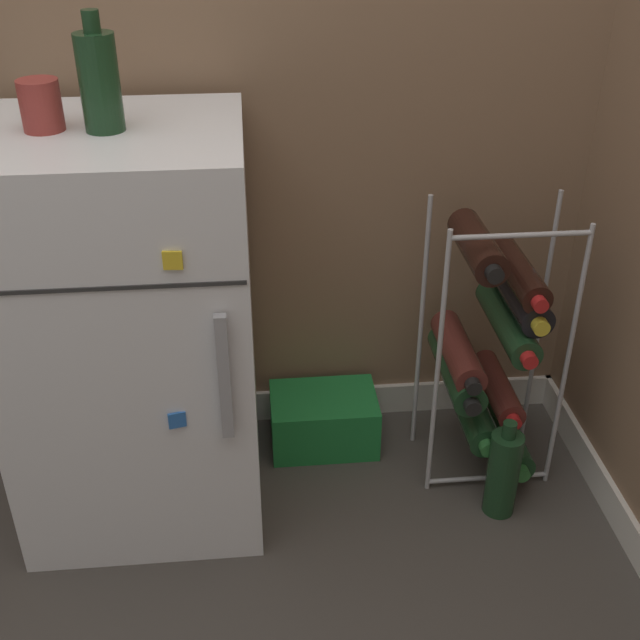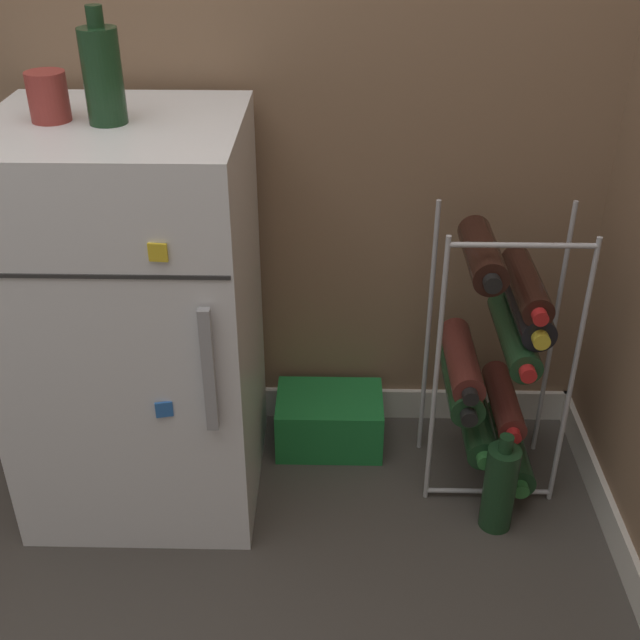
% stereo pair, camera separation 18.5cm
% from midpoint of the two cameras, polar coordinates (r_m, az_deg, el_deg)
% --- Properties ---
extents(ground_plane, '(14.00, 14.00, 0.00)m').
position_cam_midpoint_polar(ground_plane, '(1.83, -10.21, -20.60)').
color(ground_plane, '#423D38').
extents(mini_fridge, '(0.53, 0.51, 0.94)m').
position_cam_midpoint_polar(mini_fridge, '(1.87, -15.91, -1.04)').
color(mini_fridge, white).
rests_on(mini_fridge, ground_plane).
extents(wine_rack, '(0.32, 0.33, 0.72)m').
position_cam_midpoint_polar(wine_rack, '(1.99, 9.32, -2.21)').
color(wine_rack, '#B2B2B7').
rests_on(wine_rack, ground_plane).
extents(soda_box, '(0.28, 0.19, 0.15)m').
position_cam_midpoint_polar(soda_box, '(2.18, -2.18, -7.18)').
color(soda_box, '#1E7F38').
rests_on(soda_box, ground_plane).
extents(fridge_top_cup, '(0.08, 0.08, 0.10)m').
position_cam_midpoint_polar(fridge_top_cup, '(1.70, -22.32, 13.89)').
color(fridge_top_cup, maroon).
rests_on(fridge_top_cup, mini_fridge).
extents(fridge_top_bottle, '(0.08, 0.08, 0.22)m').
position_cam_midpoint_polar(fridge_top_bottle, '(1.65, -18.69, 15.77)').
color(fridge_top_bottle, '#19381E').
rests_on(fridge_top_bottle, mini_fridge).
extents(loose_bottle_floor, '(0.08, 0.08, 0.27)m').
position_cam_midpoint_polar(loose_bottle_floor, '(1.99, 10.26, -10.72)').
color(loose_bottle_floor, '#19381E').
rests_on(loose_bottle_floor, ground_plane).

